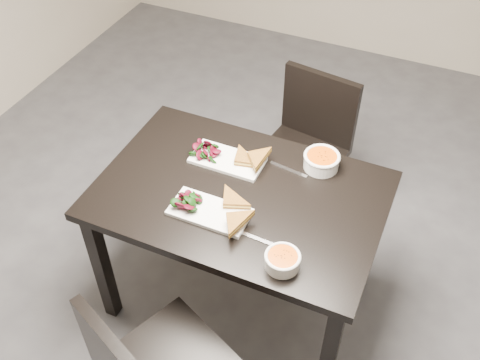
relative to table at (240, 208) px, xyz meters
The scene contains 13 objects.
ground 0.74m from the table, 15.97° to the left, with size 5.00×5.00×0.00m, color #47474C.
table is the anchor object (origin of this frame).
chair_far 0.76m from the table, 84.46° to the left, with size 0.48×0.48×0.85m.
plate_near 0.20m from the table, 111.48° to the right, with size 0.32×0.16×0.02m, color white.
sandwich_near 0.20m from the table, 89.18° to the right, with size 0.16×0.12×0.05m, color #A36A22, non-canonical shape.
salad_near 0.27m from the table, 135.53° to the right, with size 0.10×0.09×0.04m, color black, non-canonical shape.
soup_bowl_near 0.43m from the table, 44.08° to the right, with size 0.14×0.14×0.06m.
cutlery_near 0.28m from the table, 51.86° to the right, with size 0.18×0.02×0.00m, color silver.
plate_far 0.23m from the table, 130.05° to the left, with size 0.32×0.16×0.02m, color white.
sandwich_far 0.21m from the table, 114.72° to the left, with size 0.16×0.12×0.05m, color #A36A22, non-canonical shape.
salad_far 0.31m from the table, 146.22° to the left, with size 0.10×0.09×0.04m, color black, non-canonical shape.
soup_bowl_far 0.41m from the table, 47.45° to the left, with size 0.16×0.16×0.07m.
cutlery_far 0.27m from the table, 56.76° to the left, with size 0.18×0.02×0.00m, color silver.
Camera 1 is at (0.33, -1.59, 2.39)m, focal length 41.32 mm.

